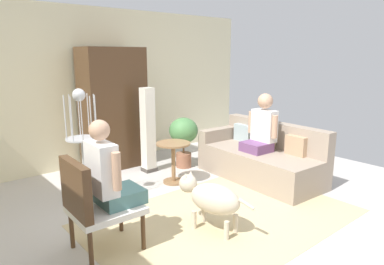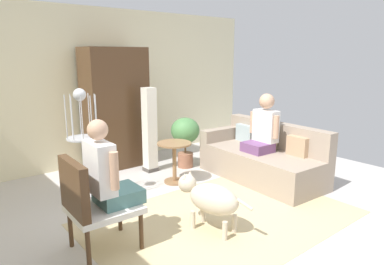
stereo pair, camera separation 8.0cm
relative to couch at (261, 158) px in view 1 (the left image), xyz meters
name	(u,v)px [view 1 (the left image)]	position (x,y,z in m)	size (l,w,h in m)	color
ground_plane	(208,216)	(-1.53, -0.46, -0.31)	(7.02, 7.02, 0.00)	beige
back_wall	(96,87)	(-1.53, 2.37, 1.01)	(6.45, 0.12, 2.64)	beige
area_rug	(223,218)	(-1.42, -0.61, -0.30)	(3.03, 2.04, 0.01)	#C6B284
couch	(261,158)	(0.00, 0.00, 0.00)	(0.96, 1.96, 0.84)	gray
armchair	(92,201)	(-2.89, -0.34, 0.23)	(0.64, 0.58, 0.94)	#4C331E
person_on_couch	(262,127)	(-0.03, -0.03, 0.49)	(0.46, 0.54, 0.86)	#6D4474
person_on_armchair	(108,173)	(-2.71, -0.35, 0.46)	(0.48, 0.54, 0.85)	slate
round_end_table	(173,157)	(-1.16, 0.68, 0.08)	(0.50, 0.50, 0.61)	olive
dog	(211,198)	(-1.71, -0.72, 0.06)	(0.45, 0.90, 0.59)	beige
bird_cage_stand	(83,148)	(-2.47, 0.81, 0.43)	(0.39, 0.39, 1.47)	silver
potted_plant	(184,135)	(-0.58, 1.17, 0.25)	(0.48, 0.48, 0.85)	#996047
column_lamp	(148,131)	(-1.15, 1.36, 0.37)	(0.20, 0.20, 1.36)	#4C4742
armoire_cabinet	(113,109)	(-1.43, 1.96, 0.69)	(1.01, 0.56, 1.98)	#4C331E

